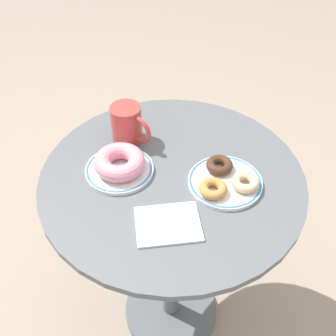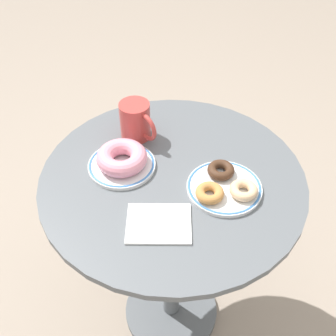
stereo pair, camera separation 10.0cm
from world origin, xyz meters
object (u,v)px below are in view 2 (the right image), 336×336
(cafe_table, at_px, (172,228))
(plate_left, at_px, (122,165))
(donut_old_fashioned, at_px, (210,193))
(paper_napkin, at_px, (159,223))
(donut_glazed, at_px, (244,190))
(plate_right, at_px, (224,189))
(donut_pink_frosted, at_px, (122,158))
(donut_chocolate, at_px, (221,170))
(coffee_mug, at_px, (136,121))

(cafe_table, height_order, plate_left, plate_left)
(donut_old_fashioned, xyz_separation_m, paper_napkin, (-0.08, -0.11, -0.02))
(donut_glazed, bearing_deg, plate_right, 175.76)
(cafe_table, xyz_separation_m, donut_pink_frosted, (-0.13, -0.02, 0.24))
(cafe_table, distance_m, plate_left, 0.25)
(paper_napkin, bearing_deg, donut_chocolate, 65.74)
(donut_pink_frosted, relative_size, paper_napkin, 0.89)
(donut_pink_frosted, distance_m, donut_old_fashioned, 0.24)
(cafe_table, relative_size, donut_old_fashioned, 10.48)
(donut_glazed, height_order, donut_chocolate, same)
(plate_left, distance_m, plate_right, 0.27)
(cafe_table, relative_size, coffee_mug, 5.82)
(plate_right, height_order, donut_glazed, donut_glazed)
(cafe_table, bearing_deg, donut_old_fashioned, -22.49)
(paper_napkin, bearing_deg, donut_glazed, 43.63)
(donut_pink_frosted, height_order, donut_glazed, donut_pink_frosted)
(plate_right, xyz_separation_m, donut_chocolate, (-0.02, 0.04, 0.02))
(donut_pink_frosted, xyz_separation_m, donut_glazed, (0.31, 0.01, -0.01))
(plate_left, bearing_deg, donut_chocolate, 12.40)
(donut_pink_frosted, distance_m, paper_napkin, 0.21)
(cafe_table, xyz_separation_m, donut_chocolate, (0.11, 0.04, 0.23))
(donut_old_fashioned, xyz_separation_m, coffee_mug, (-0.25, 0.16, 0.03))
(donut_chocolate, xyz_separation_m, donut_old_fashioned, (-0.00, -0.08, 0.00))
(donut_old_fashioned, height_order, coffee_mug, coffee_mug)
(donut_glazed, xyz_separation_m, donut_chocolate, (-0.07, 0.05, 0.00))
(paper_napkin, distance_m, coffee_mug, 0.32)
(donut_old_fashioned, height_order, paper_napkin, donut_old_fashioned)
(donut_chocolate, relative_size, paper_napkin, 0.47)
(cafe_table, height_order, donut_old_fashioned, donut_old_fashioned)
(donut_chocolate, bearing_deg, plate_left, -167.60)
(donut_pink_frosted, xyz_separation_m, donut_old_fashioned, (0.24, -0.03, -0.01))
(donut_old_fashioned, bearing_deg, paper_napkin, -127.01)
(plate_right, bearing_deg, coffee_mug, 157.55)
(cafe_table, xyz_separation_m, paper_napkin, (0.02, -0.16, 0.21))
(plate_left, xyz_separation_m, donut_glazed, (0.31, 0.01, 0.02))
(cafe_table, relative_size, donut_chocolate, 10.48)
(cafe_table, xyz_separation_m, plate_right, (0.13, -0.00, 0.22))
(cafe_table, distance_m, donut_chocolate, 0.26)
(plate_right, relative_size, coffee_mug, 1.50)
(donut_glazed, relative_size, donut_chocolate, 1.00)
(donut_glazed, distance_m, donut_old_fashioned, 0.08)
(donut_pink_frosted, height_order, coffee_mug, coffee_mug)
(plate_left, bearing_deg, donut_glazed, 1.39)
(plate_left, xyz_separation_m, paper_napkin, (0.16, -0.14, -0.00))
(plate_left, relative_size, plate_right, 0.95)
(donut_chocolate, bearing_deg, donut_glazed, -34.32)
(coffee_mug, bearing_deg, paper_napkin, -57.38)
(donut_pink_frosted, bearing_deg, donut_old_fashioned, -6.87)
(donut_chocolate, relative_size, coffee_mug, 0.56)
(donut_glazed, bearing_deg, donut_pink_frosted, -178.44)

